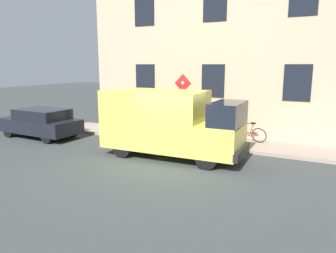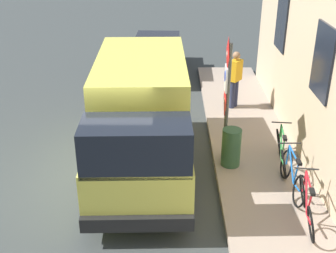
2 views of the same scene
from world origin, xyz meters
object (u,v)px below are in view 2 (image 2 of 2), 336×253
object	(u,v)px
bicycle_blue	(293,175)
bicycle_green	(281,151)
delivery_van	(141,116)
parked_hatchback	(157,54)
pedestrian	(235,78)
litter_bin	(231,147)
sign_post_stacked	(226,87)
bicycle_red	(307,205)

from	to	relation	value
bicycle_blue	bicycle_green	world-z (taller)	same
delivery_van	parked_hatchback	xyz separation A→B (m)	(0.15, 6.98, -0.60)
parked_hatchback	pedestrian	world-z (taller)	pedestrian
pedestrian	litter_bin	size ratio (longest dim) A/B	1.91
sign_post_stacked	bicycle_blue	size ratio (longest dim) A/B	1.64
sign_post_stacked	delivery_van	xyz separation A→B (m)	(-1.90, -0.32, -0.58)
delivery_van	litter_bin	size ratio (longest dim) A/B	5.99
bicycle_red	bicycle_blue	bearing A→B (deg)	7.55
sign_post_stacked	pedestrian	distance (m)	3.24
litter_bin	bicycle_red	bearing A→B (deg)	-61.30
bicycle_red	bicycle_blue	world-z (taller)	same
pedestrian	litter_bin	distance (m)	3.53
delivery_van	bicycle_blue	world-z (taller)	delivery_van
delivery_van	bicycle_blue	bearing A→B (deg)	68.61
parked_hatchback	bicycle_green	bearing A→B (deg)	-154.71
sign_post_stacked	bicycle_green	size ratio (longest dim) A/B	1.63
bicycle_red	litter_bin	bearing A→B (deg)	36.19
sign_post_stacked	bicycle_blue	bearing A→B (deg)	-48.44
bicycle_red	bicycle_blue	xyz separation A→B (m)	(-0.00, 1.04, 0.00)
delivery_van	bicycle_blue	distance (m)	3.50
delivery_van	bicycle_red	bearing A→B (deg)	53.95
bicycle_blue	bicycle_green	distance (m)	1.04
parked_hatchback	bicycle_red	world-z (taller)	parked_hatchback
delivery_van	bicycle_green	xyz separation A→B (m)	(3.21, -0.10, -0.82)
litter_bin	parked_hatchback	bearing A→B (deg)	105.07
parked_hatchback	bicycle_red	distance (m)	9.67
bicycle_red	sign_post_stacked	bearing A→B (deg)	34.91
litter_bin	sign_post_stacked	bearing A→B (deg)	110.22
sign_post_stacked	litter_bin	bearing A→B (deg)	-69.78
bicycle_green	delivery_van	bearing A→B (deg)	95.05
delivery_van	parked_hatchback	distance (m)	7.01
bicycle_red	parked_hatchback	bearing A→B (deg)	25.92
sign_post_stacked	bicycle_red	bearing A→B (deg)	-62.59
bicycle_blue	pedestrian	world-z (taller)	pedestrian
pedestrian	sign_post_stacked	bearing A→B (deg)	-64.33
sign_post_stacked	delivery_van	bearing A→B (deg)	-170.39
delivery_van	parked_hatchback	bearing A→B (deg)	177.03
parked_hatchback	bicycle_blue	xyz separation A→B (m)	(3.05, -8.13, -0.22)
bicycle_blue	pedestrian	size ratio (longest dim) A/B	1.00
sign_post_stacked	bicycle_blue	xyz separation A→B (m)	(1.30, -1.47, -1.40)
parked_hatchback	bicycle_blue	size ratio (longest dim) A/B	2.37
sign_post_stacked	bicycle_blue	distance (m)	2.41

